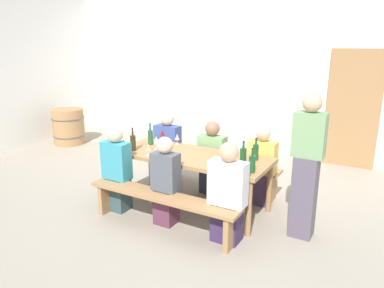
{
  "coord_description": "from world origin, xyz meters",
  "views": [
    {
      "loc": [
        2.32,
        -4.01,
        2.21
      ],
      "look_at": [
        0.0,
        0.0,
        0.9
      ],
      "focal_mm": 33.93,
      "sensor_mm": 36.0,
      "label": 1
    }
  ],
  "objects_px": {
    "wine_bottle_1": "(133,142)",
    "seated_guest_far_0": "(168,150)",
    "wine_glass_1": "(156,140)",
    "seated_guest_near_1": "(166,183)",
    "wine_bottle_0": "(256,152)",
    "bench_near": "(162,202)",
    "wine_glass_4": "(149,148)",
    "bench_far": "(216,167)",
    "wine_glass_2": "(177,137)",
    "wine_bottle_3": "(243,157)",
    "wine_barrel": "(69,126)",
    "wine_bottle_2": "(150,137)",
    "seated_guest_near_0": "(117,171)",
    "standing_host": "(306,169)",
    "seated_guest_far_2": "(261,168)",
    "seated_guest_near_2": "(228,195)",
    "seated_guest_far_1": "(212,159)",
    "tasting_table": "(192,160)",
    "wine_glass_3": "(162,133)",
    "wine_glass_0": "(124,143)",
    "wooden_door": "(353,110)",
    "wine_bottle_4": "(252,164)"
  },
  "relations": [
    {
      "from": "wine_glass_2",
      "to": "wine_bottle_3",
      "type": "bearing_deg",
      "value": -21.18
    },
    {
      "from": "wine_bottle_2",
      "to": "seated_guest_far_1",
      "type": "height_order",
      "value": "seated_guest_far_1"
    },
    {
      "from": "wine_glass_1",
      "to": "standing_host",
      "type": "xyz_separation_m",
      "value": [
        2.07,
        -0.01,
        -0.06
      ]
    },
    {
      "from": "wooden_door",
      "to": "wine_glass_3",
      "type": "height_order",
      "value": "wooden_door"
    },
    {
      "from": "wine_glass_1",
      "to": "seated_guest_far_0",
      "type": "height_order",
      "value": "seated_guest_far_0"
    },
    {
      "from": "wine_bottle_1",
      "to": "seated_guest_far_1",
      "type": "height_order",
      "value": "seated_guest_far_1"
    },
    {
      "from": "wine_glass_1",
      "to": "wine_barrel",
      "type": "distance_m",
      "value": 3.77
    },
    {
      "from": "wine_bottle_0",
      "to": "wine_bottle_2",
      "type": "height_order",
      "value": "wine_bottle_2"
    },
    {
      "from": "wine_bottle_2",
      "to": "wine_glass_3",
      "type": "height_order",
      "value": "wine_bottle_2"
    },
    {
      "from": "wine_glass_0",
      "to": "seated_guest_near_1",
      "type": "distance_m",
      "value": 0.96
    },
    {
      "from": "bench_far",
      "to": "wine_bottle_0",
      "type": "relative_size",
      "value": 6.84
    },
    {
      "from": "seated_guest_near_0",
      "to": "wine_barrel",
      "type": "bearing_deg",
      "value": 57.8
    },
    {
      "from": "tasting_table",
      "to": "seated_guest_far_2",
      "type": "distance_m",
      "value": 0.98
    },
    {
      "from": "wine_bottle_4",
      "to": "seated_guest_far_2",
      "type": "xyz_separation_m",
      "value": [
        -0.16,
        0.82,
        -0.34
      ]
    },
    {
      "from": "wine_bottle_1",
      "to": "seated_guest_far_0",
      "type": "xyz_separation_m",
      "value": [
        0.02,
        0.82,
        -0.31
      ]
    },
    {
      "from": "seated_guest_near_1",
      "to": "wine_bottle_0",
      "type": "bearing_deg",
      "value": -47.03
    },
    {
      "from": "seated_guest_far_1",
      "to": "standing_host",
      "type": "bearing_deg",
      "value": 68.04
    },
    {
      "from": "wine_bottle_2",
      "to": "seated_guest_near_0",
      "type": "xyz_separation_m",
      "value": [
        -0.04,
        -0.71,
        -0.31
      ]
    },
    {
      "from": "wine_glass_1",
      "to": "wine_glass_4",
      "type": "distance_m",
      "value": 0.31
    },
    {
      "from": "wine_bottle_2",
      "to": "wine_glass_3",
      "type": "relative_size",
      "value": 1.78
    },
    {
      "from": "wine_bottle_3",
      "to": "seated_guest_near_2",
      "type": "height_order",
      "value": "seated_guest_near_2"
    },
    {
      "from": "wine_glass_1",
      "to": "seated_guest_near_1",
      "type": "bearing_deg",
      "value": -46.54
    },
    {
      "from": "seated_guest_far_0",
      "to": "seated_guest_far_1",
      "type": "xyz_separation_m",
      "value": [
        0.79,
        0.0,
        -0.03
      ]
    },
    {
      "from": "bench_near",
      "to": "wine_glass_4",
      "type": "height_order",
      "value": "wine_glass_4"
    },
    {
      "from": "bench_near",
      "to": "seated_guest_far_1",
      "type": "distance_m",
      "value": 1.32
    },
    {
      "from": "seated_guest_far_2",
      "to": "wine_glass_1",
      "type": "bearing_deg",
      "value": -66.07
    },
    {
      "from": "wooden_door",
      "to": "seated_guest_far_0",
      "type": "xyz_separation_m",
      "value": [
        -2.39,
        -2.34,
        -0.49
      ]
    },
    {
      "from": "wooden_door",
      "to": "seated_guest_far_1",
      "type": "bearing_deg",
      "value": -124.31
    },
    {
      "from": "seated_guest_far_1",
      "to": "wine_bottle_4",
      "type": "bearing_deg",
      "value": 48.63
    },
    {
      "from": "wine_bottle_1",
      "to": "seated_guest_far_0",
      "type": "relative_size",
      "value": 0.28
    },
    {
      "from": "tasting_table",
      "to": "standing_host",
      "type": "relative_size",
      "value": 1.25
    },
    {
      "from": "wooden_door",
      "to": "standing_host",
      "type": "distance_m",
      "value": 2.95
    },
    {
      "from": "seated_guest_near_2",
      "to": "wooden_door",
      "type": "bearing_deg",
      "value": -13.08
    },
    {
      "from": "wine_barrel",
      "to": "wine_glass_0",
      "type": "bearing_deg",
      "value": -29.4
    },
    {
      "from": "wine_glass_0",
      "to": "standing_host",
      "type": "relative_size",
      "value": 0.1
    },
    {
      "from": "wine_glass_4",
      "to": "bench_near",
      "type": "bearing_deg",
      "value": -40.53
    },
    {
      "from": "wine_bottle_0",
      "to": "wine_glass_4",
      "type": "xyz_separation_m",
      "value": [
        -1.3,
        -0.53,
        -0.01
      ]
    },
    {
      "from": "wine_glass_1",
      "to": "seated_guest_near_2",
      "type": "distance_m",
      "value": 1.51
    },
    {
      "from": "seated_guest_near_0",
      "to": "tasting_table",
      "type": "bearing_deg",
      "value": -54.84
    },
    {
      "from": "wine_glass_1",
      "to": "wine_glass_0",
      "type": "bearing_deg",
      "value": -138.36
    },
    {
      "from": "wine_bottle_1",
      "to": "wooden_door",
      "type": "bearing_deg",
      "value": 52.71
    },
    {
      "from": "wine_glass_3",
      "to": "wine_bottle_0",
      "type": "bearing_deg",
      "value": -5.45
    },
    {
      "from": "wine_bottle_2",
      "to": "seated_guest_near_1",
      "type": "distance_m",
      "value": 1.07
    },
    {
      "from": "standing_host",
      "to": "wine_barrel",
      "type": "bearing_deg",
      "value": -14.8
    },
    {
      "from": "wine_bottle_3",
      "to": "wine_barrel",
      "type": "xyz_separation_m",
      "value": [
        -4.8,
        1.57,
        -0.49
      ]
    },
    {
      "from": "bench_far",
      "to": "wine_glass_2",
      "type": "distance_m",
      "value": 0.78
    },
    {
      "from": "wine_bottle_3",
      "to": "standing_host",
      "type": "xyz_separation_m",
      "value": [
        0.72,
        0.11,
        -0.05
      ]
    },
    {
      "from": "tasting_table",
      "to": "bench_far",
      "type": "bearing_deg",
      "value": 90.0
    },
    {
      "from": "wine_bottle_3",
      "to": "seated_guest_near_0",
      "type": "relative_size",
      "value": 0.29
    },
    {
      "from": "wooden_door",
      "to": "seated_guest_far_2",
      "type": "height_order",
      "value": "wooden_door"
    }
  ]
}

